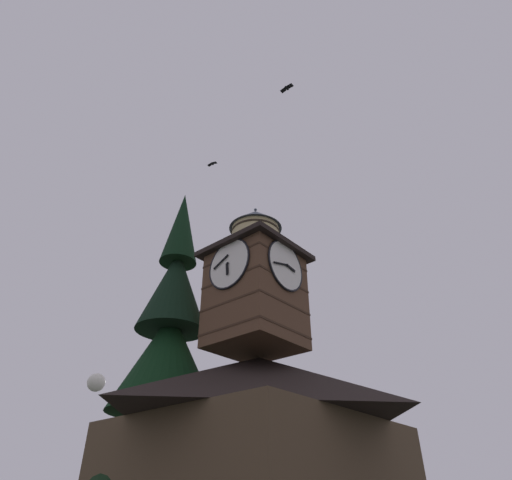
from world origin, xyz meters
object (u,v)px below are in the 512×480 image
object	(u,v)px
building_main	(259,446)
moon	(96,382)
clock_tower	(255,282)
flying_bird_low	(287,88)
flying_bird_high	(212,164)
pine_tree_behind	(165,382)

from	to	relation	value
building_main	moon	bearing A→B (deg)	-110.24
building_main	clock_tower	bearing A→B (deg)	33.32
clock_tower	flying_bird_low	xyz separation A→B (m)	(4.31, 5.50, 5.73)
building_main	flying_bird_high	bearing A→B (deg)	-44.01
clock_tower	moon	distance (m)	46.24
clock_tower	pine_tree_behind	distance (m)	6.22
building_main	moon	size ratio (longest dim) A/B	4.65
pine_tree_behind	flying_bird_low	bearing A→B (deg)	74.79
pine_tree_behind	moon	world-z (taller)	pine_tree_behind
building_main	pine_tree_behind	distance (m)	5.11
clock_tower	moon	world-z (taller)	moon
moon	flying_bird_low	bearing A→B (deg)	66.65
flying_bird_high	flying_bird_low	bearing A→B (deg)	67.86
moon	flying_bird_low	xyz separation A→B (m)	(20.88, 48.37, 0.62)
pine_tree_behind	flying_bird_low	world-z (taller)	pine_tree_behind
clock_tower	moon	size ratio (longest dim) A/B	3.26
building_main	flying_bird_high	size ratio (longest dim) A/B	17.07
pine_tree_behind	flying_bird_high	bearing A→B (deg)	117.00
clock_tower	pine_tree_behind	world-z (taller)	pine_tree_behind
building_main	flying_bird_low	distance (m)	15.22
clock_tower	building_main	bearing A→B (deg)	-146.68
building_main	pine_tree_behind	bearing A→B (deg)	-50.80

